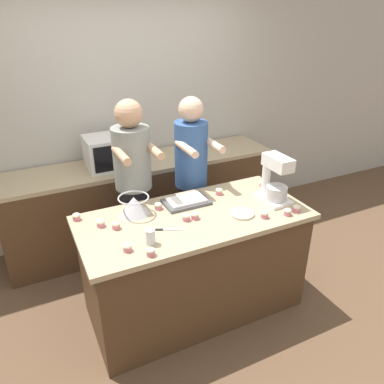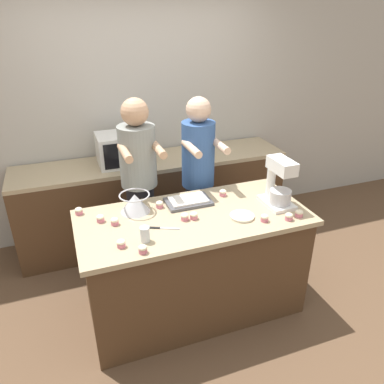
% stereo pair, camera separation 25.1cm
% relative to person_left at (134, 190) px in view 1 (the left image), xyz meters
% --- Properties ---
extents(ground_plane, '(16.00, 16.00, 0.00)m').
position_rel_person_left_xyz_m(ground_plane, '(0.28, -0.61, -0.90)').
color(ground_plane, brown).
extents(back_wall, '(10.00, 0.06, 2.70)m').
position_rel_person_left_xyz_m(back_wall, '(0.28, 0.95, 0.45)').
color(back_wall, '#B2ADA3').
rests_on(back_wall, ground_plane).
extents(island_counter, '(1.76, 0.82, 0.90)m').
position_rel_person_left_xyz_m(island_counter, '(0.28, -0.61, -0.45)').
color(island_counter, '#4C331E').
rests_on(island_counter, ground_plane).
extents(back_counter, '(2.80, 0.60, 0.91)m').
position_rel_person_left_xyz_m(back_counter, '(0.28, 0.60, -0.44)').
color(back_counter, '#4C331E').
rests_on(back_counter, ground_plane).
extents(person_left, '(0.33, 0.50, 1.68)m').
position_rel_person_left_xyz_m(person_left, '(0.00, 0.00, 0.00)').
color(person_left, '#232328').
rests_on(person_left, ground_plane).
extents(person_right, '(0.31, 0.49, 1.65)m').
position_rel_person_left_xyz_m(person_right, '(0.54, -0.00, -0.01)').
color(person_right, '#33384C').
rests_on(person_right, ground_plane).
extents(stand_mixer, '(0.20, 0.30, 0.39)m').
position_rel_person_left_xyz_m(stand_mixer, '(0.96, -0.67, 0.17)').
color(stand_mixer, white).
rests_on(stand_mixer, island_counter).
extents(mixing_bowl, '(0.24, 0.24, 0.15)m').
position_rel_person_left_xyz_m(mixing_bowl, '(-0.12, -0.39, 0.07)').
color(mixing_bowl, '#BCBCC1').
rests_on(mixing_bowl, island_counter).
extents(baking_tray, '(0.36, 0.23, 0.04)m').
position_rel_person_left_xyz_m(baking_tray, '(0.30, -0.40, 0.01)').
color(baking_tray, '#4C4C51').
rests_on(baking_tray, island_counter).
extents(microwave_oven, '(0.49, 0.37, 0.31)m').
position_rel_person_left_xyz_m(microwave_oven, '(-0.02, 0.60, 0.17)').
color(microwave_oven, silver).
rests_on(microwave_oven, back_counter).
extents(drinking_glass, '(0.07, 0.07, 0.11)m').
position_rel_person_left_xyz_m(drinking_glass, '(-0.15, -0.82, 0.05)').
color(drinking_glass, silver).
rests_on(drinking_glass, island_counter).
extents(small_plate, '(0.19, 0.19, 0.02)m').
position_rel_person_left_xyz_m(small_plate, '(0.61, -0.76, 0.01)').
color(small_plate, beige).
rests_on(small_plate, island_counter).
extents(knife, '(0.21, 0.11, 0.01)m').
position_rel_person_left_xyz_m(knife, '(-0.00, -0.71, -0.00)').
color(knife, '#BCBCC1').
rests_on(knife, island_counter).
extents(cupcake_0, '(0.06, 0.06, 0.06)m').
position_rel_person_left_xyz_m(cupcake_0, '(-0.54, -0.29, 0.02)').
color(cupcake_0, '#D17084').
rests_on(cupcake_0, island_counter).
extents(cupcake_1, '(0.06, 0.06, 0.06)m').
position_rel_person_left_xyz_m(cupcake_1, '(-0.20, -0.95, 0.02)').
color(cupcake_1, '#D17084').
rests_on(cupcake_1, island_counter).
extents(cupcake_2, '(0.06, 0.06, 0.06)m').
position_rel_person_left_xyz_m(cupcake_2, '(-0.31, -0.54, 0.02)').
color(cupcake_2, '#D17084').
rests_on(cupcake_2, island_counter).
extents(cupcake_3, '(0.06, 0.06, 0.06)m').
position_rel_person_left_xyz_m(cupcake_3, '(0.26, -0.65, 0.02)').
color(cupcake_3, '#D17084').
rests_on(cupcake_3, island_counter).
extents(cupcake_4, '(0.06, 0.06, 0.06)m').
position_rel_person_left_xyz_m(cupcake_4, '(-0.32, -0.84, 0.02)').
color(cupcake_4, '#D17084').
rests_on(cupcake_4, island_counter).
extents(cupcake_5, '(0.06, 0.06, 0.06)m').
position_rel_person_left_xyz_m(cupcake_5, '(0.07, -0.39, 0.02)').
color(cupcake_5, '#D17084').
rests_on(cupcake_5, island_counter).
extents(cupcake_6, '(0.06, 0.06, 0.06)m').
position_rel_person_left_xyz_m(cupcake_6, '(0.92, -0.91, 0.02)').
color(cupcake_6, '#D17084').
rests_on(cupcake_6, island_counter).
extents(cupcake_7, '(0.06, 0.06, 0.06)m').
position_rel_person_left_xyz_m(cupcake_7, '(1.05, -0.41, 0.02)').
color(cupcake_7, '#D17084').
rests_on(cupcake_7, island_counter).
extents(cupcake_8, '(0.06, 0.06, 0.06)m').
position_rel_person_left_xyz_m(cupcake_8, '(-0.40, -0.46, 0.02)').
color(cupcake_8, '#D17084').
rests_on(cupcake_8, island_counter).
extents(cupcake_9, '(0.06, 0.06, 0.06)m').
position_rel_person_left_xyz_m(cupcake_9, '(0.19, -0.65, 0.02)').
color(cupcake_9, '#D17084').
rests_on(cupcake_9, island_counter).
extents(cupcake_10, '(0.06, 0.06, 0.06)m').
position_rel_person_left_xyz_m(cupcake_10, '(1.02, -0.90, 0.02)').
color(cupcake_10, '#D17084').
rests_on(cupcake_10, island_counter).
extents(cupcake_11, '(0.06, 0.06, 0.06)m').
position_rel_person_left_xyz_m(cupcake_11, '(0.62, -0.38, 0.02)').
color(cupcake_11, '#D17084').
rests_on(cupcake_11, island_counter).
extents(cupcake_12, '(0.06, 0.06, 0.06)m').
position_rel_person_left_xyz_m(cupcake_12, '(0.74, -0.87, 0.02)').
color(cupcake_12, '#D17084').
rests_on(cupcake_12, island_counter).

